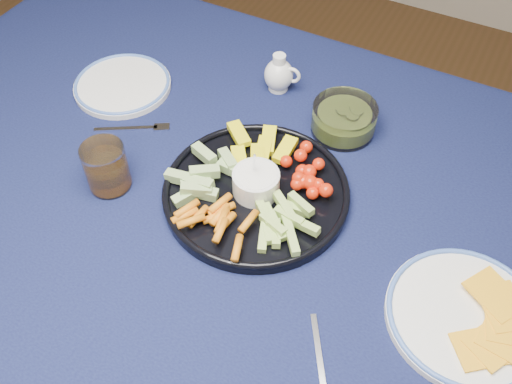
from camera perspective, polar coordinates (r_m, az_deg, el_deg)
The scene contains 9 objects.
dining_table at distance 1.10m, azimuth -0.50°, elevation -4.07°, with size 1.67×1.07×0.75m.
crudite_platter at distance 1.02m, azimuth -0.14°, elevation 0.29°, with size 0.34×0.34×0.11m.
creamer_pitcher at distance 1.23m, azimuth 2.33°, elevation 11.65°, with size 0.08×0.06×0.09m.
pickle_bowl at distance 1.15m, azimuth 8.77°, elevation 7.14°, with size 0.13×0.13×0.06m.
cheese_plate at distance 0.95m, azimuth 20.28°, elevation -11.46°, with size 0.25×0.25×0.03m.
juice_tumbler at distance 1.06m, azimuth -14.69°, elevation 2.20°, with size 0.08×0.08×0.09m.
fork_left at distance 1.18m, azimuth -11.68°, elevation 6.27°, with size 0.14×0.09×0.00m.
fork_right at distance 0.87m, azimuth 6.48°, elevation -17.05°, with size 0.09×0.13×0.00m.
side_plate_extra at distance 1.28m, azimuth -13.21°, elevation 10.41°, with size 0.21×0.21×0.02m.
Camera 1 is at (0.31, -0.57, 1.54)m, focal length 40.00 mm.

